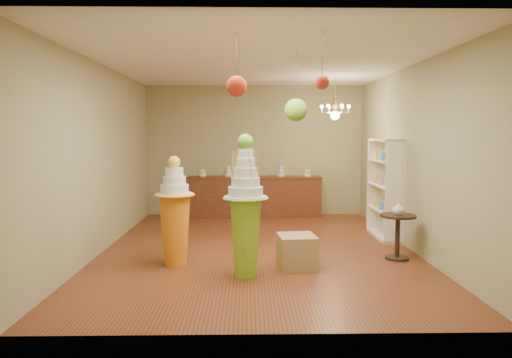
{
  "coord_description": "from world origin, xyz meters",
  "views": [
    {
      "loc": [
        -0.16,
        -7.39,
        1.89
      ],
      "look_at": [
        -0.03,
        0.0,
        1.16
      ],
      "focal_mm": 32.0,
      "sensor_mm": 36.0,
      "label": 1
    }
  ],
  "objects_px": {
    "pedestal_green": "(246,218)",
    "round_table": "(398,230)",
    "sideboard": "(255,196)",
    "pedestal_orange": "(175,220)"
  },
  "relations": [
    {
      "from": "pedestal_green",
      "to": "round_table",
      "type": "distance_m",
      "value": 2.45
    },
    {
      "from": "round_table",
      "to": "pedestal_green",
      "type": "bearing_deg",
      "value": -160.96
    },
    {
      "from": "sideboard",
      "to": "round_table",
      "type": "relative_size",
      "value": 4.44
    },
    {
      "from": "sideboard",
      "to": "pedestal_green",
      "type": "bearing_deg",
      "value": -92.47
    },
    {
      "from": "pedestal_orange",
      "to": "sideboard",
      "type": "relative_size",
      "value": 0.52
    },
    {
      "from": "sideboard",
      "to": "round_table",
      "type": "bearing_deg",
      "value": -60.03
    },
    {
      "from": "pedestal_green",
      "to": "sideboard",
      "type": "relative_size",
      "value": 0.62
    },
    {
      "from": "pedestal_orange",
      "to": "round_table",
      "type": "xyz_separation_m",
      "value": [
        3.31,
        0.25,
        -0.22
      ]
    },
    {
      "from": "sideboard",
      "to": "round_table",
      "type": "xyz_separation_m",
      "value": [
        2.1,
        -3.64,
        -0.04
      ]
    },
    {
      "from": "pedestal_orange",
      "to": "sideboard",
      "type": "distance_m",
      "value": 4.08
    }
  ]
}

